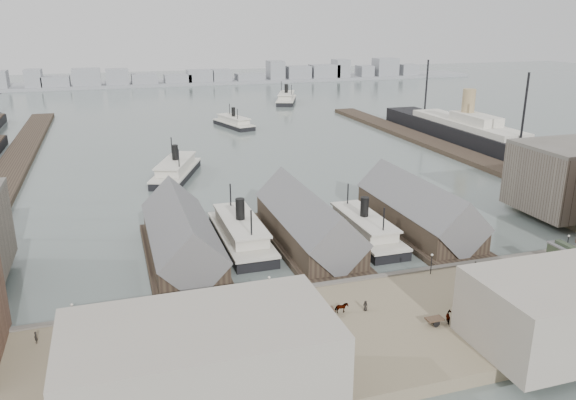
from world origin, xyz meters
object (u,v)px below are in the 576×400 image
object	(u,v)px
horse_cart_center	(337,309)
horse_cart_left	(119,355)
ferry_docked_west	(241,232)
tram	(572,260)
ocean_steamer	(466,132)
horse_cart_right	(446,318)

from	to	relation	value
horse_cart_center	horse_cart_left	bearing A→B (deg)	96.30
ferry_docked_west	tram	distance (m)	63.90
horse_cart_left	tram	bearing A→B (deg)	-49.47
ferry_docked_west	horse_cart_left	bearing A→B (deg)	-122.94
ferry_docked_west	ocean_steamer	bearing A→B (deg)	34.63
horse_cart_right	tram	bearing A→B (deg)	-74.30
ocean_steamer	horse_cart_right	xyz separation A→B (m)	(-83.89, -117.27, -1.58)
ferry_docked_west	horse_cart_center	distance (m)	37.85
tram	horse_cart_left	xyz separation A→B (m)	(-79.16, -4.69, -1.14)
tram	ferry_docked_west	bearing A→B (deg)	147.01
ferry_docked_west	ocean_steamer	distance (m)	127.62
ocean_steamer	tram	distance (m)	119.55
ocean_steamer	horse_cart_right	bearing A→B (deg)	-125.58
ocean_steamer	horse_cart_right	size ratio (longest dim) A/B	22.18
ocean_steamer	horse_cart_left	bearing A→B (deg)	-139.33
ferry_docked_west	tram	bearing A→B (deg)	-33.51
tram	horse_cart_center	xyz separation A→B (m)	(-46.66, -1.99, -1.06)
tram	horse_cart_right	bearing A→B (deg)	-163.02
ocean_steamer	horse_cart_center	distance (m)	147.43
ocean_steamer	horse_cart_left	distance (m)	172.59
horse_cart_center	horse_cart_right	xyz separation A→B (m)	(14.51, -7.50, -0.01)
horse_cart_left	ocean_steamer	bearing A→B (deg)	-12.20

